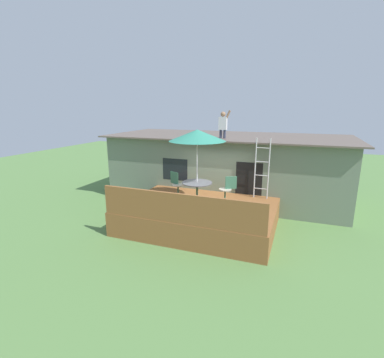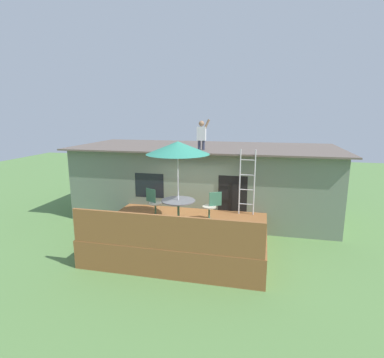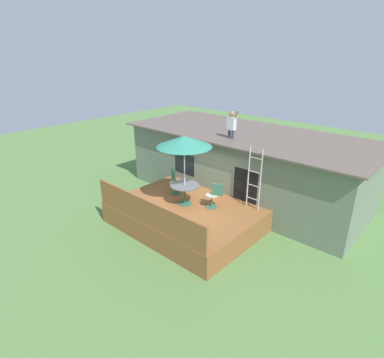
% 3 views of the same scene
% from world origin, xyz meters
% --- Properties ---
extents(ground_plane, '(40.00, 40.00, 0.00)m').
position_xyz_m(ground_plane, '(0.00, 0.00, 0.00)').
color(ground_plane, '#567F42').
extents(house, '(10.50, 4.50, 2.83)m').
position_xyz_m(house, '(0.00, 3.60, 1.42)').
color(house, slate).
rests_on(house, ground).
extents(deck, '(5.07, 3.99, 0.80)m').
position_xyz_m(deck, '(0.00, 0.00, 0.40)').
color(deck, brown).
rests_on(deck, ground).
extents(deck_railing, '(4.97, 0.08, 0.90)m').
position_xyz_m(deck_railing, '(0.00, -1.94, 1.25)').
color(deck_railing, brown).
rests_on(deck_railing, deck).
extents(patio_table, '(1.04, 1.04, 0.74)m').
position_xyz_m(patio_table, '(-0.14, -0.03, 1.39)').
color(patio_table, '#33664C').
rests_on(patio_table, deck).
extents(patio_umbrella, '(1.90, 1.90, 2.54)m').
position_xyz_m(patio_umbrella, '(-0.14, -0.03, 3.15)').
color(patio_umbrella, silver).
rests_on(patio_umbrella, deck).
extents(step_ladder, '(0.52, 0.04, 2.20)m').
position_xyz_m(step_ladder, '(1.84, 1.35, 1.90)').
color(step_ladder, silver).
rests_on(step_ladder, deck).
extents(person_figure, '(0.47, 0.20, 1.11)m').
position_xyz_m(person_figure, '(0.10, 2.35, 3.44)').
color(person_figure, '#33384C').
rests_on(person_figure, house).
extents(patio_chair_left, '(0.59, 0.44, 0.92)m').
position_xyz_m(patio_chair_left, '(-1.11, 0.41, 1.26)').
color(patio_chair_left, '#33664C').
rests_on(patio_chair_left, deck).
extents(patio_chair_right, '(0.59, 0.44, 0.92)m').
position_xyz_m(patio_chair_right, '(0.80, 0.45, 1.26)').
color(patio_chair_right, '#33664C').
rests_on(patio_chair_right, deck).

